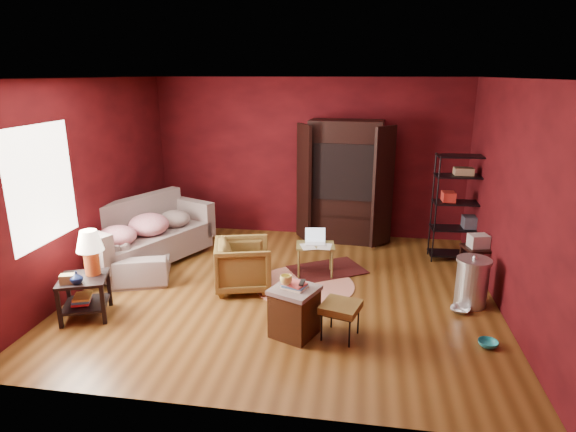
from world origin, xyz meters
name	(u,v)px	position (x,y,z in m)	size (l,w,h in m)	color
room	(282,191)	(-0.04, -0.01, 1.40)	(5.54, 5.04, 2.84)	brown
sofa	(145,239)	(-2.30, 0.61, 0.40)	(2.03, 0.59, 0.79)	slate
armchair	(243,263)	(-0.58, -0.03, 0.38)	(0.73, 0.68, 0.75)	black
pet_bowl_steel	(461,303)	(2.25, -0.29, 0.12)	(0.24, 0.06, 0.24)	#B2B4BA
pet_bowl_turquoise	(489,338)	(2.41, -1.06, 0.11)	(0.21, 0.07, 0.21)	teal
vase	(76,278)	(-2.25, -1.28, 0.58)	(0.14, 0.15, 0.14)	#0D1A45
mug	(286,279)	(0.20, -1.20, 0.71)	(0.13, 0.11, 0.13)	#E7DE71
side_table	(87,266)	(-2.25, -1.05, 0.64)	(0.69, 0.69, 1.07)	black
sofa_cushions	(144,236)	(-2.32, 0.63, 0.44)	(1.67, 2.32, 0.91)	slate
hamper	(294,311)	(0.29, -1.14, 0.30)	(0.61, 0.61, 0.66)	#44230F
footstool	(341,308)	(0.80, -1.12, 0.36)	(0.50, 0.50, 0.41)	black
rug_round	(305,285)	(0.24, 0.18, 0.01)	(1.82, 1.82, 0.01)	beige
rug_oriental	(327,270)	(0.51, 0.76, 0.01)	(1.28, 1.16, 0.01)	#501515
laptop_desk	(315,248)	(0.34, 0.59, 0.42)	(0.60, 0.50, 0.68)	brown
tv_armoire	(345,179)	(0.67, 2.23, 1.10)	(1.66, 0.95, 2.11)	black
wire_shelving	(461,203)	(2.50, 1.56, 0.92)	(0.84, 0.40, 1.68)	black
small_stand	(478,247)	(2.60, 0.64, 0.54)	(0.44, 0.44, 0.72)	black
trash_can	(472,282)	(2.40, -0.06, 0.32)	(0.47, 0.47, 0.68)	silver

